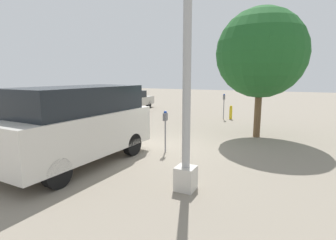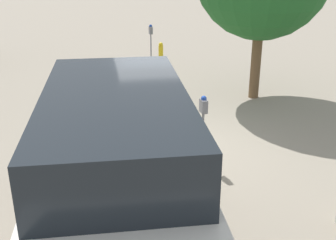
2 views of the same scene
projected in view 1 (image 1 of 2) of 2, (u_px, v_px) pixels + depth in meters
The scene contains 8 objects.
ground_plane at pixel (160, 148), 9.49m from camera, with size 80.00×80.00×0.00m, color gray.
parking_meter_near at pixel (165, 122), 8.88m from camera, with size 0.21×0.13×1.43m.
parking_meter_far at pixel (224, 101), 15.70m from camera, with size 0.21×0.13×1.53m.
lamp_post at pixel (187, 80), 5.63m from camera, with size 0.44×0.44×6.80m.
parked_van at pixel (78, 123), 7.66m from camera, with size 4.84×2.22×2.29m.
car_distant at pixel (131, 100), 20.56m from camera, with size 4.23×1.87×1.44m.
street_tree at pixel (261, 53), 10.71m from camera, with size 3.65×3.65×5.34m.
fire_hydrant at pixel (231, 112), 15.82m from camera, with size 0.17×0.17×0.84m.
Camera 1 is at (8.13, 4.29, 2.59)m, focal length 28.00 mm.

